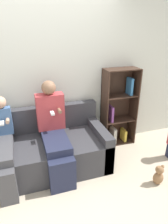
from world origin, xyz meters
The scene contains 7 objects.
ground_plane centered at (0.00, 0.00, 0.00)m, with size 14.00×14.00×0.00m, color beige.
back_wall centered at (0.00, 1.04, 1.27)m, with size 10.00×0.06×2.55m.
couch centered at (-0.13, 0.54, 0.29)m, with size 2.03×0.91×0.87m.
adult_seated centered at (0.10, 0.47, 0.67)m, with size 0.40×0.87×1.32m.
child_seated centered at (-0.57, 0.41, 0.58)m, with size 0.25×0.89×1.15m.
bookshelf centered at (1.33, 0.89, 0.65)m, with size 0.59×0.30×1.38m.
teddy_bear centered at (1.38, -0.30, 0.14)m, with size 0.15×0.12×0.30m.
Camera 1 is at (-0.27, -2.03, 2.03)m, focal length 32.00 mm.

